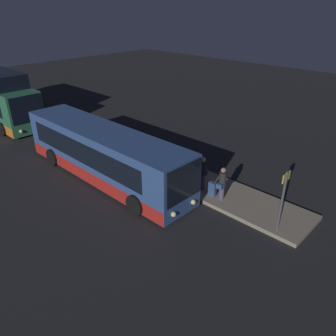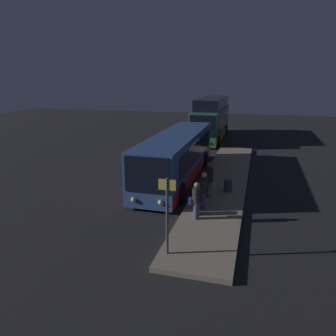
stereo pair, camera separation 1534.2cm
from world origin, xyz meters
name	(u,v)px [view 1 (the left image)]	position (x,y,z in m)	size (l,w,h in m)	color
ground	(110,179)	(0.00, 0.00, 0.00)	(80.00, 80.00, 0.00)	#232326
platform	(149,161)	(0.00, 2.95, 0.09)	(20.00, 2.70, 0.19)	gray
bus_lead	(103,154)	(-0.39, -0.04, 1.42)	(11.67, 2.72, 2.85)	#33518C
passenger_boarding	(180,162)	(2.94, 2.47, 1.19)	(0.68, 0.56, 1.86)	#6B604C
passenger_waiting	(222,182)	(5.80, 2.35, 1.10)	(0.40, 0.57, 1.68)	#4C476B
passenger_with_bags	(203,172)	(4.51, 2.48, 1.15)	(0.39, 0.55, 1.77)	#4C476B
suitcase	(212,189)	(5.30, 2.29, 0.55)	(0.39, 0.19, 0.96)	#334C7F
sign_post	(283,196)	(8.97, 1.93, 1.86)	(0.10, 0.60, 2.79)	#4C4C51
trash_bin	(174,162)	(1.77, 3.35, 0.51)	(0.44, 0.44, 0.65)	#3F3F44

